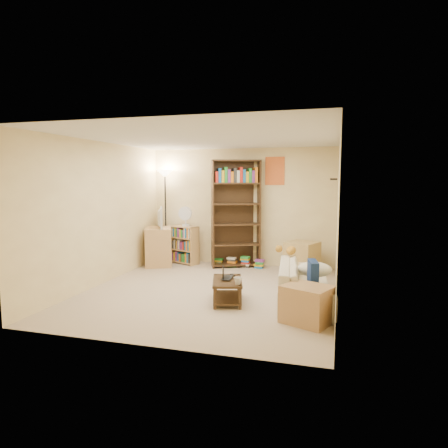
# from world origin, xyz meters

# --- Properties ---
(room) EXTENTS (4.50, 4.54, 2.52)m
(room) POSITION_xyz_m (0.00, 0.01, 1.62)
(room) COLOR tan
(room) RESTS_ON ground
(sofa) EXTENTS (2.11, 1.17, 0.57)m
(sofa) POSITION_xyz_m (1.55, -0.09, 0.28)
(sofa) COLOR beige
(sofa) RESTS_ON ground
(navy_pillow) EXTENTS (0.19, 0.39, 0.34)m
(navy_pillow) POSITION_xyz_m (1.69, -0.50, 0.54)
(navy_pillow) COLOR navy
(navy_pillow) RESTS_ON sofa
(cream_blanket) EXTENTS (0.52, 0.37, 0.22)m
(cream_blanket) POSITION_xyz_m (1.68, -0.03, 0.49)
(cream_blanket) COLOR silver
(cream_blanket) RESTS_ON sofa
(tabby_cat) EXTENTS (0.45, 0.20, 0.15)m
(tabby_cat) POSITION_xyz_m (1.22, 0.63, 0.65)
(tabby_cat) COLOR #C28329
(tabby_cat) RESTS_ON sofa
(coffee_table) EXTENTS (0.62, 0.86, 0.34)m
(coffee_table) POSITION_xyz_m (0.43, -0.46, 0.21)
(coffee_table) COLOR #3D2A17
(coffee_table) RESTS_ON ground
(laptop) EXTENTS (0.38, 0.28, 0.03)m
(laptop) POSITION_xyz_m (0.46, -0.40, 0.36)
(laptop) COLOR black
(laptop) RESTS_ON coffee_table
(laptop_screen) EXTENTS (0.08, 0.25, 0.17)m
(laptop_screen) POSITION_xyz_m (0.35, -0.43, 0.45)
(laptop_screen) COLOR white
(laptop_screen) RESTS_ON laptop
(mug) EXTENTS (0.13, 0.13, 0.10)m
(mug) POSITION_xyz_m (0.64, -0.67, 0.40)
(mug) COLOR silver
(mug) RESTS_ON coffee_table
(tv_remote) EXTENTS (0.11, 0.14, 0.02)m
(tv_remote) POSITION_xyz_m (0.44, -0.19, 0.35)
(tv_remote) COLOR black
(tv_remote) RESTS_ON coffee_table
(tv_stand) EXTENTS (0.81, 0.91, 0.81)m
(tv_stand) POSITION_xyz_m (-1.70, 1.67, 0.41)
(tv_stand) COLOR tan
(tv_stand) RESTS_ON ground
(television) EXTENTS (0.83, 0.67, 0.44)m
(television) POSITION_xyz_m (-1.70, 1.67, 1.03)
(television) COLOR black
(television) RESTS_ON tv_stand
(tall_bookshelf) EXTENTS (1.06, 0.70, 2.25)m
(tall_bookshelf) POSITION_xyz_m (-0.05, 1.96, 1.19)
(tall_bookshelf) COLOR #3C2717
(tall_bookshelf) RESTS_ON ground
(short_bookshelf) EXTENTS (0.70, 0.49, 0.83)m
(short_bookshelf) POSITION_xyz_m (-1.21, 1.96, 0.42)
(short_bookshelf) COLOR tan
(short_bookshelf) RESTS_ON ground
(desk_fan) EXTENTS (0.30, 0.17, 0.43)m
(desk_fan) POSITION_xyz_m (-1.16, 1.92, 1.07)
(desk_fan) COLOR silver
(desk_fan) RESTS_ON short_bookshelf
(floor_lamp) EXTENTS (0.35, 0.35, 2.06)m
(floor_lamp) POSITION_xyz_m (-1.69, 2.05, 1.64)
(floor_lamp) COLOR black
(floor_lamp) RESTS_ON ground
(side_table) EXTENTS (0.72, 0.72, 0.63)m
(side_table) POSITION_xyz_m (1.36, 1.73, 0.31)
(side_table) COLOR tan
(side_table) RESTS_ON ground
(end_cabinet) EXTENTS (0.73, 0.68, 0.49)m
(end_cabinet) POSITION_xyz_m (1.65, -1.02, 0.24)
(end_cabinet) COLOR tan
(end_cabinet) RESTS_ON ground
(book_stacks) EXTENTS (1.08, 0.17, 0.23)m
(book_stacks) POSITION_xyz_m (0.04, 1.95, 0.10)
(book_stacks) COLOR red
(book_stacks) RESTS_ON ground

